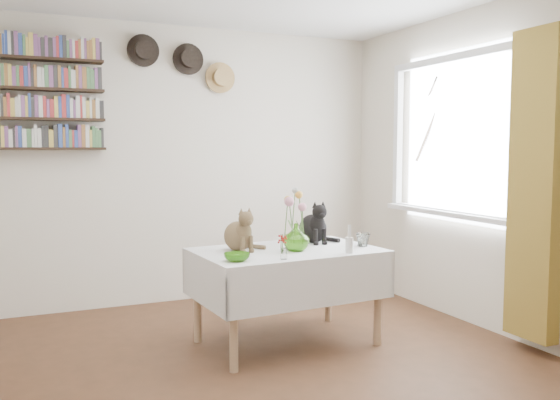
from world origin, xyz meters
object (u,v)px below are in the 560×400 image
black_cat (313,221)px  flower_vase (296,237)px  tabby_cat (238,228)px  bookshelf_unit (40,94)px  dining_table (287,273)px

black_cat → flower_vase: black_cat is taller
tabby_cat → bookshelf_unit: 2.05m
tabby_cat → black_cat: 0.66m
tabby_cat → flower_vase: (0.36, -0.19, -0.06)m
dining_table → bookshelf_unit: bookshelf_unit is taller
black_cat → flower_vase: (-0.29, -0.29, -0.07)m
flower_vase → bookshelf_unit: size_ratio=0.19×
black_cat → bookshelf_unit: (-1.86, 1.21, 0.99)m
flower_vase → dining_table: bearing=112.7°
dining_table → bookshelf_unit: (-1.54, 1.43, 1.33)m
bookshelf_unit → tabby_cat: bearing=-47.3°
flower_vase → tabby_cat: bearing=152.1°
black_cat → dining_table: bearing=-142.3°
dining_table → tabby_cat: tabby_cat is taller
dining_table → flower_vase: size_ratio=6.81×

